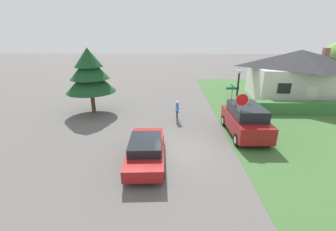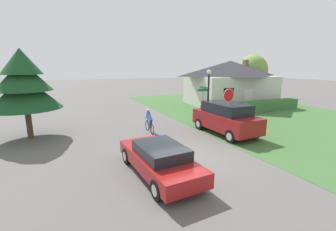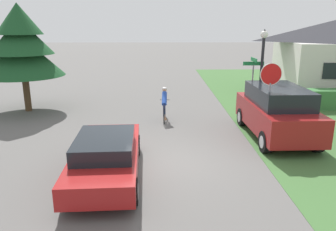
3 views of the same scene
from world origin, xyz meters
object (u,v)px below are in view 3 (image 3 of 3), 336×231
(parked_suv_right, at_px, (277,112))
(street_name_sign, at_px, (253,79))
(stop_sign, at_px, (270,88))
(cyclist, at_px, (164,105))
(street_lamp, at_px, (262,64))
(conifer_tall_near, at_px, (21,45))
(sedan_left_lane, at_px, (106,156))

(parked_suv_right, relative_size, street_name_sign, 1.60)
(parked_suv_right, relative_size, stop_sign, 1.55)
(parked_suv_right, bearing_deg, cyclist, 60.78)
(parked_suv_right, bearing_deg, street_name_sign, 13.46)
(cyclist, relative_size, street_lamp, 0.42)
(parked_suv_right, distance_m, street_lamp, 2.38)
(stop_sign, distance_m, street_lamp, 2.75)
(parked_suv_right, relative_size, conifer_tall_near, 0.88)
(stop_sign, relative_size, street_lamp, 0.74)
(stop_sign, bearing_deg, parked_suv_right, -128.65)
(cyclist, bearing_deg, parked_suv_right, -115.90)
(sedan_left_lane, distance_m, street_lamp, 8.00)
(street_lamp, height_order, street_name_sign, street_lamp)
(cyclist, height_order, street_lamp, street_lamp)
(street_name_sign, height_order, conifer_tall_near, conifer_tall_near)
(stop_sign, height_order, street_name_sign, stop_sign)
(sedan_left_lane, xyz_separation_m, stop_sign, (5.35, 2.45, 1.48))
(stop_sign, relative_size, conifer_tall_near, 0.57)
(cyclist, bearing_deg, street_lamp, -95.70)
(cyclist, distance_m, street_name_sign, 4.04)
(conifer_tall_near, bearing_deg, street_lamp, -12.86)
(parked_suv_right, distance_m, stop_sign, 1.61)
(stop_sign, bearing_deg, street_name_sign, -96.68)
(sedan_left_lane, relative_size, street_lamp, 1.16)
(parked_suv_right, height_order, conifer_tall_near, conifer_tall_near)
(sedan_left_lane, relative_size, cyclist, 2.75)
(stop_sign, distance_m, street_name_sign, 2.85)
(street_lamp, xyz_separation_m, street_name_sign, (-0.31, 0.18, -0.66))
(parked_suv_right, distance_m, street_name_sign, 2.19)
(sedan_left_lane, height_order, street_lamp, street_lamp)
(sedan_left_lane, bearing_deg, street_lamp, -51.60)
(stop_sign, xyz_separation_m, conifer_tall_near, (-10.59, 5.19, 1.13))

